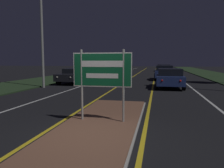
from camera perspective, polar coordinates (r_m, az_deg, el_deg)
The scene contains 16 objects.
ground_plane at distance 5.81m, azimuth -5.95°, elevation -13.91°, with size 160.00×160.00×0.00m, color black.
median_island at distance 7.05m, azimuth -2.53°, elevation -9.93°, with size 2.35×7.19×0.10m.
verge_left at distance 27.63m, azimuth -12.14°, elevation 1.84°, with size 5.00×100.00×0.08m.
centre_line_yellow_left at distance 30.41m, azimuth 6.00°, elevation 2.24°, with size 0.12×70.00×0.01m.
centre_line_yellow_right at distance 30.26m, azimuth 11.15°, elevation 2.14°, with size 0.12×70.00×0.01m.
lane_line_white_left at distance 30.83m, azimuth 0.75°, elevation 2.32°, with size 0.12×70.00×0.01m.
lane_line_white_right at distance 30.37m, azimuth 16.51°, elevation 2.02°, with size 0.12×70.00×0.01m.
edge_line_white_left at distance 31.54m, azimuth -4.62°, elevation 2.39°, with size 0.10×70.00×0.01m.
edge_line_white_right at distance 30.76m, azimuth 22.09°, elevation 1.88°, with size 0.10×70.00×0.01m.
highway_sign at distance 6.78m, azimuth -2.60°, elevation 3.01°, with size 1.86×0.07×2.24m.
car_receding_0 at distance 16.66m, azimuth 14.80°, elevation 1.57°, with size 2.01×4.09×1.43m.
car_receding_1 at distance 23.71m, azimuth 13.43°, elevation 2.99°, with size 2.00×4.50×1.53m.
car_receding_2 at distance 35.65m, azimuth 13.68°, elevation 3.86°, with size 1.89×4.68×1.44m.
car_receding_3 at distance 44.32m, azimuth 12.76°, elevation 4.22°, with size 1.90×4.21×1.32m.
car_approaching_0 at distance 19.93m, azimuth -9.65°, elevation 2.30°, with size 1.95×4.78×1.32m.
car_approaching_1 at distance 33.99m, azimuth -0.71°, elevation 3.95°, with size 1.92×4.12×1.47m.
Camera 1 is at (1.68, -5.20, 1.97)m, focal length 35.00 mm.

